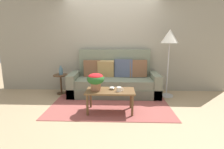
% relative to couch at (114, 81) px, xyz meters
% --- Properties ---
extents(ground_plane, '(14.00, 14.00, 0.00)m').
position_rel_couch_xyz_m(ground_plane, '(-0.08, -0.68, -0.36)').
color(ground_plane, tan).
extents(wall_back, '(6.40, 0.12, 2.89)m').
position_rel_couch_xyz_m(wall_back, '(-0.08, 0.44, 1.08)').
color(wall_back, gray).
rests_on(wall_back, ground).
extents(area_rug, '(2.61, 1.99, 0.01)m').
position_rel_couch_xyz_m(area_rug, '(-0.08, -0.62, -0.36)').
color(area_rug, '#994C47').
rests_on(area_rug, ground).
extents(couch, '(2.30, 0.85, 1.18)m').
position_rel_couch_xyz_m(couch, '(0.00, 0.00, 0.00)').
color(couch, '#626B59').
rests_on(couch, ground).
extents(coffee_table, '(0.97, 0.51, 0.45)m').
position_rel_couch_xyz_m(coffee_table, '(-0.06, -1.15, 0.04)').
color(coffee_table, brown).
rests_on(coffee_table, ground).
extents(side_table, '(0.38, 0.38, 0.53)m').
position_rel_couch_xyz_m(side_table, '(-1.43, -0.01, 0.00)').
color(side_table, '#4C331E').
rests_on(side_table, ground).
extents(floor_lamp, '(0.43, 0.43, 1.69)m').
position_rel_couch_xyz_m(floor_lamp, '(1.35, -0.10, 1.06)').
color(floor_lamp, '#B2B2B7').
rests_on(floor_lamp, ground).
extents(potted_plant, '(0.34, 0.34, 0.34)m').
position_rel_couch_xyz_m(potted_plant, '(-0.34, -1.16, 0.31)').
color(potted_plant, '#A36B4C').
rests_on(potted_plant, coffee_table).
extents(coffee_mug, '(0.14, 0.10, 0.09)m').
position_rel_couch_xyz_m(coffee_mug, '(0.12, -1.23, 0.14)').
color(coffee_mug, white).
rests_on(coffee_mug, coffee_table).
extents(snack_bowl, '(0.11, 0.11, 0.06)m').
position_rel_couch_xyz_m(snack_bowl, '(-0.03, -1.10, 0.13)').
color(snack_bowl, silver).
rests_on(snack_bowl, coffee_table).
extents(table_vase, '(0.10, 0.10, 0.24)m').
position_rel_couch_xyz_m(table_vase, '(-1.42, 0.01, 0.26)').
color(table_vase, slate).
rests_on(table_vase, side_table).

